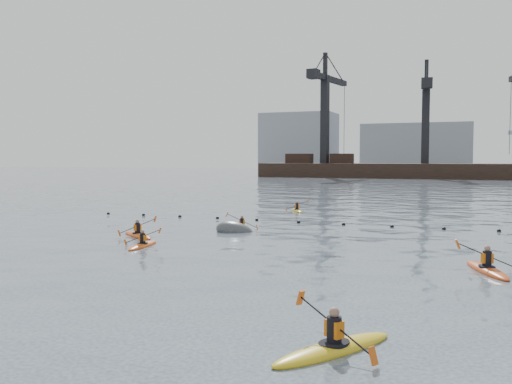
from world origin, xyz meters
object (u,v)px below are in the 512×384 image
at_px(kayaker_1, 334,347).
at_px(kayaker_4, 487,269).
at_px(mooring_buoy, 235,231).
at_px(kayaker_5, 297,210).
at_px(kayaker_0, 143,245).
at_px(kayaker_3, 242,227).
at_px(kayaker_2, 138,234).

xyz_separation_m(kayaker_1, kayaker_4, (3.43, 10.29, -0.00)).
bearing_deg(kayaker_1, mooring_buoy, 151.90).
bearing_deg(mooring_buoy, kayaker_5, 90.63).
bearing_deg(kayaker_5, kayaker_0, -124.02).
distance_m(kayaker_1, kayaker_4, 10.85).
xyz_separation_m(kayaker_0, kayaker_1, (11.75, -10.61, 0.02)).
xyz_separation_m(kayaker_0, kayaker_3, (1.96, 7.69, 0.00)).
relative_size(kayaker_3, kayaker_5, 1.05).
height_order(kayaker_2, kayaker_4, kayaker_4).
relative_size(kayaker_2, kayaker_3, 1.05).
relative_size(kayaker_2, kayaker_5, 1.10).
xyz_separation_m(kayaker_3, kayaker_5, (-0.07, 11.59, -0.00)).
relative_size(kayaker_0, kayaker_5, 1.04).
height_order(kayaker_1, kayaker_5, kayaker_1).
height_order(kayaker_0, mooring_buoy, kayaker_0).
distance_m(kayaker_2, kayaker_3, 6.37).
height_order(kayaker_4, mooring_buoy, kayaker_4).
distance_m(kayaker_0, kayaker_3, 7.93).
bearing_deg(kayaker_0, kayaker_1, -49.28).
bearing_deg(kayaker_2, kayaker_0, -108.54).
relative_size(kayaker_2, mooring_buoy, 1.36).
distance_m(kayaker_2, kayaker_4, 17.62).
bearing_deg(kayaker_4, kayaker_2, -31.19).
relative_size(kayaker_4, kayaker_5, 1.27).
bearing_deg(kayaker_1, kayaker_3, 150.38).
distance_m(kayaker_4, mooring_buoy, 14.80).
xyz_separation_m(kayaker_4, mooring_buoy, (-13.16, 6.78, -0.11)).
distance_m(kayaker_2, mooring_buoy, 5.54).
bearing_deg(kayaker_4, kayaker_3, -52.10).
bearing_deg(kayaker_3, kayaker_0, -118.05).
height_order(kayaker_1, kayaker_3, kayaker_1).
distance_m(kayaker_2, kayaker_5, 16.94).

